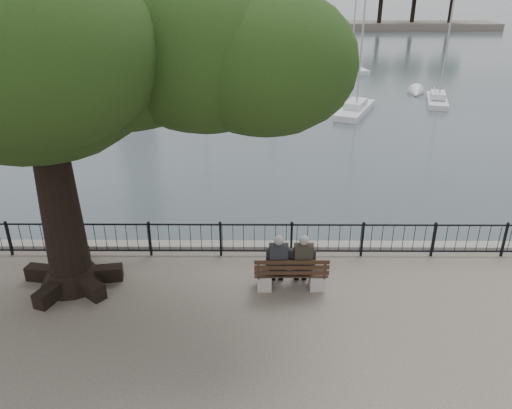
{
  "coord_description": "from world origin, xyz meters",
  "views": [
    {
      "loc": [
        0.07,
        -9.87,
        7.29
      ],
      "look_at": [
        0.0,
        2.5,
        1.6
      ],
      "focal_mm": 35.0,
      "sensor_mm": 36.0,
      "label": 1
    }
  ],
  "objects_px": {
    "person_left": "(278,262)",
    "person_right": "(302,262)",
    "tree": "(73,39)",
    "lion_monument": "(276,33)",
    "bench": "(291,277)"
  },
  "relations": [
    {
      "from": "bench",
      "to": "lion_monument",
      "type": "relative_size",
      "value": 0.2
    },
    {
      "from": "person_left",
      "to": "person_right",
      "type": "bearing_deg",
      "value": 0.63
    },
    {
      "from": "tree",
      "to": "lion_monument",
      "type": "distance_m",
      "value": 49.31
    },
    {
      "from": "person_right",
      "to": "tree",
      "type": "height_order",
      "value": "tree"
    },
    {
      "from": "tree",
      "to": "lion_monument",
      "type": "height_order",
      "value": "tree"
    },
    {
      "from": "person_left",
      "to": "lion_monument",
      "type": "distance_m",
      "value": 49.0
    },
    {
      "from": "person_left",
      "to": "person_right",
      "type": "distance_m",
      "value": 0.62
    },
    {
      "from": "person_right",
      "to": "person_left",
      "type": "bearing_deg",
      "value": -179.37
    },
    {
      "from": "person_right",
      "to": "tree",
      "type": "bearing_deg",
      "value": 177.28
    },
    {
      "from": "person_right",
      "to": "tree",
      "type": "distance_m",
      "value": 7.38
    },
    {
      "from": "person_left",
      "to": "person_right",
      "type": "relative_size",
      "value": 1.0
    },
    {
      "from": "tree",
      "to": "person_right",
      "type": "bearing_deg",
      "value": -2.72
    },
    {
      "from": "tree",
      "to": "lion_monument",
      "type": "bearing_deg",
      "value": 83.11
    },
    {
      "from": "tree",
      "to": "lion_monument",
      "type": "xyz_separation_m",
      "value": [
        5.89,
        48.73,
        -4.7
      ]
    },
    {
      "from": "person_left",
      "to": "bench",
      "type": "bearing_deg",
      "value": -17.59
    }
  ]
}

